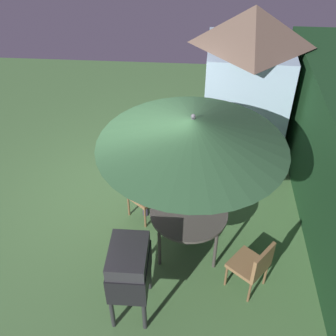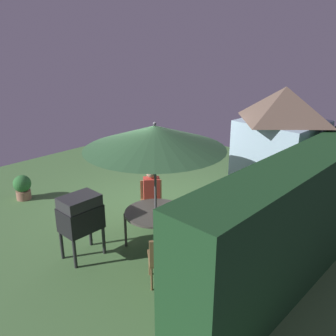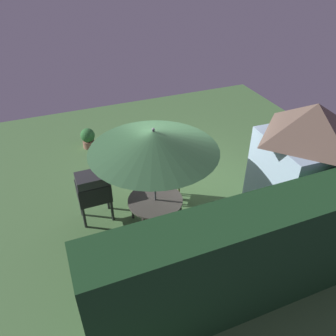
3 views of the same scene
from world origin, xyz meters
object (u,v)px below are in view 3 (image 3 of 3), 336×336
garden_shed (301,168)px  potted_plant_by_shed (88,138)px  bbq_grill (93,188)px  patio_umbrella (154,141)px  patio_table (155,202)px  chair_near_shed (170,180)px  chair_far_side (135,247)px  person_in_red (169,173)px

garden_shed → potted_plant_by_shed: 6.15m
bbq_grill → potted_plant_by_shed: bearing=-97.4°
bbq_grill → potted_plant_by_shed: bbq_grill is taller
patio_umbrella → potted_plant_by_shed: bearing=-79.2°
patio_table → bbq_grill: bearing=-32.0°
garden_shed → patio_umbrella: size_ratio=1.14×
bbq_grill → potted_plant_by_shed: 3.26m
chair_near_shed → chair_far_side: size_ratio=1.00×
chair_near_shed → chair_far_side: same height
garden_shed → patio_umbrella: (2.80, -0.98, 0.71)m
person_in_red → patio_table: bearing=50.4°
garden_shed → potted_plant_by_shed: bearing=-54.1°
chair_near_shed → person_in_red: 0.28m
bbq_grill → chair_near_shed: bbq_grill is taller
patio_table → bbq_grill: (1.16, -0.72, 0.18)m
garden_shed → chair_far_side: (3.54, -0.06, -0.94)m
patio_table → chair_near_shed: size_ratio=1.30×
patio_umbrella → bbq_grill: 1.90m
patio_umbrella → garden_shed: bearing=160.8°
person_in_red → bbq_grill: bearing=0.4°
bbq_grill → chair_far_side: (-0.41, 1.64, -0.33)m
patio_umbrella → person_in_red: 1.68m
bbq_grill → garden_shed: bearing=156.7°
chair_far_side → patio_umbrella: bearing=-129.0°
patio_table → chair_near_shed: (-0.66, -0.80, -0.15)m
person_in_red → garden_shed: bearing=142.0°
chair_far_side → bbq_grill: bearing=-75.9°
garden_shed → bbq_grill: size_ratio=2.38×
garden_shed → chair_far_side: size_ratio=3.18×
garden_shed → chair_far_side: bearing=-0.9°
patio_table → bbq_grill: 1.38m
patio_umbrella → chair_near_shed: patio_umbrella is taller
bbq_grill → chair_far_side: bearing=104.1°
patio_umbrella → chair_far_side: size_ratio=2.80×
patio_umbrella → potted_plant_by_shed: patio_umbrella is taller
garden_shed → patio_table: bearing=-19.2°
chair_far_side → person_in_red: person_in_red is taller
patio_table → chair_near_shed: chair_near_shed is taller
chair_near_shed → chair_far_side: bearing=50.7°
patio_umbrella → chair_near_shed: size_ratio=2.80×
patio_table → garden_shed: bearing=160.8°
patio_umbrella → chair_near_shed: bearing=-129.6°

